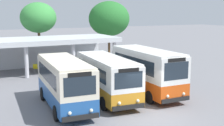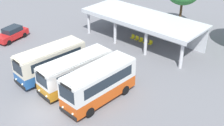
% 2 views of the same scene
% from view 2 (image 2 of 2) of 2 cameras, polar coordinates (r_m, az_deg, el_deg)
% --- Properties ---
extents(ground_plane, '(180.00, 180.00, 0.00)m').
position_cam_2_polar(ground_plane, '(25.68, -13.52, -9.26)').
color(ground_plane, slate).
extents(city_bus_nearest_orange, '(2.76, 7.29, 3.09)m').
position_cam_2_polar(city_bus_nearest_orange, '(29.51, -11.80, 0.44)').
color(city_bus_nearest_orange, black).
rests_on(city_bus_nearest_orange, ground).
extents(city_bus_second_in_row, '(2.87, 7.53, 2.98)m').
position_cam_2_polar(city_bus_second_in_row, '(27.55, -7.01, -1.48)').
color(city_bus_second_in_row, black).
rests_on(city_bus_second_in_row, ground).
extents(city_bus_middle_cream, '(2.58, 7.24, 3.34)m').
position_cam_2_polar(city_bus_middle_cream, '(25.33, -2.52, -3.80)').
color(city_bus_middle_cream, black).
rests_on(city_bus_middle_cream, ground).
extents(parked_car_flank, '(2.56, 4.48, 1.62)m').
position_cam_2_polar(parked_car_flank, '(39.16, -18.87, 5.44)').
color(parked_car_flank, black).
rests_on(parked_car_flank, ground).
extents(terminal_canopy, '(15.03, 5.77, 3.40)m').
position_cam_2_polar(terminal_canopy, '(36.29, 6.49, 8.13)').
color(terminal_canopy, silver).
rests_on(terminal_canopy, ground).
extents(waiting_chair_end_by_column, '(0.44, 0.44, 0.86)m').
position_cam_2_polar(waiting_chair_end_by_column, '(36.88, 4.02, 5.03)').
color(waiting_chair_end_by_column, slate).
rests_on(waiting_chair_end_by_column, ground).
extents(waiting_chair_second_from_end, '(0.44, 0.44, 0.86)m').
position_cam_2_polar(waiting_chair_second_from_end, '(36.50, 4.81, 4.72)').
color(waiting_chair_second_from_end, slate).
rests_on(waiting_chair_second_from_end, ground).
extents(waiting_chair_middle_seat, '(0.44, 0.44, 0.86)m').
position_cam_2_polar(waiting_chair_middle_seat, '(36.13, 5.64, 4.41)').
color(waiting_chair_middle_seat, slate).
rests_on(waiting_chair_middle_seat, ground).
extents(waiting_chair_fourth_seat, '(0.44, 0.44, 0.86)m').
position_cam_2_polar(waiting_chair_fourth_seat, '(35.79, 6.50, 4.11)').
color(waiting_chair_fourth_seat, slate).
rests_on(waiting_chair_fourth_seat, ground).
extents(waiting_chair_fifth_seat, '(0.44, 0.44, 0.86)m').
position_cam_2_polar(waiting_chair_fifth_seat, '(35.54, 7.47, 3.85)').
color(waiting_chair_fifth_seat, slate).
rests_on(waiting_chair_fifth_seat, ground).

